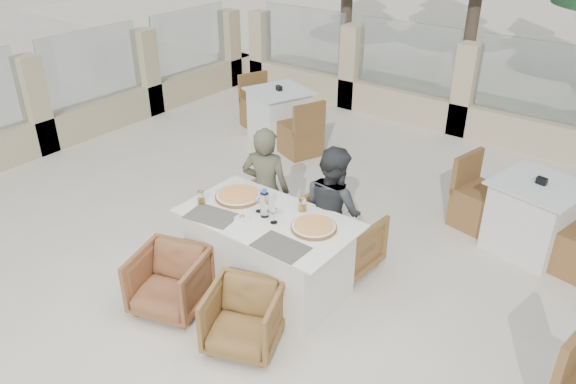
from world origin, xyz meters
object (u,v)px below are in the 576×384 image
Objects in this scene: dining_table at (268,253)px; wine_glass_centre at (259,203)px; diner_right at (333,211)px; olive_dish at (242,218)px; pizza_left at (238,195)px; armchair_near_right at (244,318)px; pizza_right at (314,226)px; bg_table_a at (279,115)px; water_bottle at (265,203)px; beer_glass_left at (201,198)px; wine_glass_near at (274,214)px; beer_glass_right at (302,204)px; armchair_near_left at (170,281)px; bg_table_b at (533,217)px; diner_left at (266,190)px; armchair_far_left at (271,217)px; armchair_far_right at (343,241)px.

wine_glass_centre is at bearing 165.38° from dining_table.
olive_dish is at bearing 81.63° from diner_right.
pizza_left reaches higher than armchair_near_right.
pizza_right is 3.82m from bg_table_a.
beer_glass_left is (-0.62, -0.19, -0.07)m from water_bottle.
wine_glass_near is at bearing 86.21° from armchair_near_right.
olive_dish is (-0.15, -0.17, 0.41)m from dining_table.
olive_dish is at bearing -126.05° from beer_glass_right.
beer_glass_left is 0.08× the size of bg_table_a.
beer_glass_right is at bearing 39.03° from armchair_near_left.
pizza_left is 0.89m from pizza_right.
wine_glass_near reaches higher than beer_glass_left.
beer_glass_left is at bearing -123.93° from pizza_left.
diner_right is at bearing -121.19° from bg_table_b.
dining_table is at bearing 110.43° from diner_left.
wine_glass_centre is 1.06m from armchair_near_left.
diner_left is 2.92m from bg_table_a.
armchair_far_left is 0.53× the size of diner_left.
beer_glass_left is 0.20× the size of armchair_far_right.
diner_left reaches higher than pizza_right.
bg_table_a is at bearing 127.52° from wine_glass_near.
pizza_right is at bearing 60.18° from armchair_near_right.
beer_glass_left is 3.44m from bg_table_a.
pizza_left reaches higher than armchair_far_right.
dining_table is at bearing 159.27° from wine_glass_near.
armchair_far_left is (-0.29, 0.75, -0.47)m from olive_dish.
diner_left is 0.83× the size of bg_table_b.
pizza_left is 0.62× the size of armchair_far_left.
pizza_right reaches higher than armchair_far_right.
diner_right reaches higher than pizza_right.
diner_left is at bearing 73.79° from beer_glass_left.
dining_table is 0.50m from wine_glass_centre.
wine_glass_centre is 2.89m from bg_table_b.
armchair_near_right is (-0.06, -1.42, -0.03)m from armchair_far_right.
pizza_left reaches higher than pizza_right.
dining_table is 8.70× the size of wine_glass_centre.
armchair_far_right is 0.40× the size of bg_table_a.
water_bottle is 0.24m from olive_dish.
armchair_far_left is at bearing 131.15° from wine_glass_near.
water_bottle reaches higher than armchair_near_right.
armchair_far_right is 0.49× the size of diner_left.
dining_table reaches higher than armchair_near_left.
diner_left is at bearing 154.56° from pizza_right.
pizza_right is at bearing 12.00° from dining_table.
beer_glass_left is (-0.52, -0.22, -0.03)m from wine_glass_centre.
wine_glass_near is 1.12m from armchair_near_left.
bg_table_b is (1.76, 2.16, 0.00)m from dining_table.
pizza_left is 0.42m from diner_left.
armchair_near_right is at bearing 101.31° from diner_left.
beer_glass_left is 0.95m from armchair_far_left.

